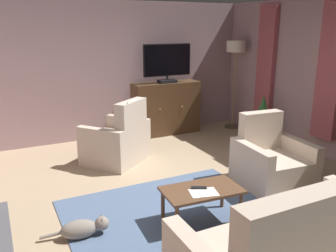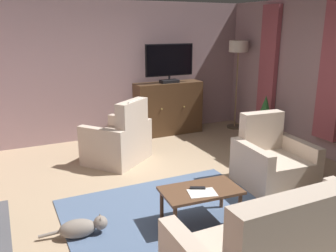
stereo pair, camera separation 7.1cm
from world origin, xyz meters
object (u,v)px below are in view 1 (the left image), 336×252
Objects in this scene: floor_lamp at (235,57)px; folded_newspaper at (204,193)px; coffee_table at (202,193)px; sofa_floral at (298,252)px; cat at (83,228)px; tv_cabinet at (166,109)px; potted_plant_leafy_by_curtain at (263,116)px; armchair_angled_to_table at (271,163)px; tv_remote at (199,188)px; armchair_beside_cabinet at (118,141)px; television at (167,62)px.

folded_newspaper is at bearing -130.71° from floor_lamp.
sofa_floral is (0.17, -1.25, -0.02)m from coffee_table.
cat is at bearing 177.06° from folded_newspaper.
tv_cabinet is 1.84m from floor_lamp.
sofa_floral is 2.13m from cat.
floor_lamp reaches higher than tv_cabinet.
coffee_table is 4.25m from floor_lamp.
cat is at bearing -144.95° from floor_lamp.
folded_newspaper reaches higher than cat.
sofa_floral is 4.05m from potted_plant_leafy_by_curtain.
coffee_table is 1.49m from armchair_angled_to_table.
floor_lamp is (2.69, 3.07, 1.19)m from coffee_table.
armchair_angled_to_table is (1.45, 0.43, -0.11)m from tv_remote.
tv_remote reaches higher than coffee_table.
armchair_beside_cabinet is (-0.19, 2.32, -0.07)m from folded_newspaper.
television is 3.63m from tv_remote.
floor_lamp is at bearing 59.79° from sofa_floral.
tv_cabinet is 4.62× the size of folded_newspaper.
tv_remote is at bearing -110.53° from television.
sofa_floral is (0.20, -1.27, -0.08)m from tv_remote.
tv_cabinet reaches higher than sofa_floral.
potted_plant_leafy_by_curtain reaches higher than coffee_table.
armchair_angled_to_table is at bearing 34.44° from folded_newspaper.
potted_plant_leafy_by_curtain is at bearing 37.74° from coffee_table.
tv_remote is 1.52m from armchair_angled_to_table.
sofa_floral is 2.11m from armchair_angled_to_table.
tv_cabinet reaches higher than armchair_beside_cabinet.
coffee_table is 1.00× the size of potted_plant_leafy_by_curtain.
sofa_floral reaches higher than armchair_angled_to_table.
tv_cabinet is at bearing 94.59° from armchair_angled_to_table.
tv_cabinet is 0.96m from television.
floor_lamp is (0.11, 1.07, 1.03)m from potted_plant_leafy_by_curtain.
sofa_floral reaches higher than cat.
floor_lamp is at bearing 63.40° from folded_newspaper.
potted_plant_leafy_by_curtain is (1.39, -1.33, 0.01)m from tv_cabinet.
sofa_floral is 1.63× the size of armchair_beside_cabinet.
television is at bearing 84.09° from folded_newspaper.
armchair_angled_to_table is 2.43m from armchair_beside_cabinet.
floor_lamp is (2.52, 4.32, 1.20)m from sofa_floral.
television is at bearing 137.44° from potted_plant_leafy_by_curtain.
armchair_angled_to_table is 1.07× the size of potted_plant_leafy_by_curtain.
tv_remote is 0.11m from folded_newspaper.
armchair_angled_to_table is at bearing -126.80° from potted_plant_leafy_by_curtain.
tv_cabinet is at bearing 50.88° from cat.
cat is at bearing 13.73° from tv_remote.
television is 3.06m from armchair_angled_to_table.
coffee_table is 1.34m from cat.
television reaches higher than coffee_table.
potted_plant_leafy_by_curtain reaches higher than cat.
sofa_floral is at bearing -82.35° from coffee_table.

